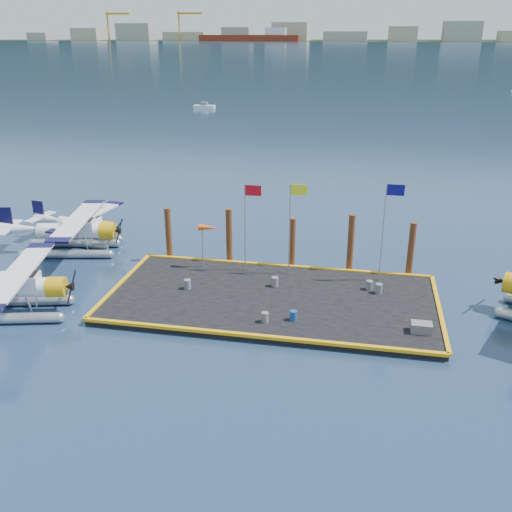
{
  "coord_description": "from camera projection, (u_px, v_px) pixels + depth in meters",
  "views": [
    {
      "loc": [
        5.16,
        -31.45,
        15.75
      ],
      "look_at": [
        -1.4,
        2.0,
        2.21
      ],
      "focal_mm": 40.0,
      "sensor_mm": 36.0,
      "label": 1
    }
  ],
  "objects": [
    {
      "name": "drum_5",
      "position": [
        275.0,
        282.0,
        36.58
      ],
      "size": [
        0.45,
        0.45,
        0.63
      ],
      "primitive_type": "cylinder",
      "color": "slate",
      "rests_on": "dock"
    },
    {
      "name": "flagpole_red",
      "position": [
        248.0,
        215.0,
        37.67
      ],
      "size": [
        1.14,
        0.08,
        6.0
      ],
      "color": "#9A9BA3",
      "rests_on": "dock"
    },
    {
      "name": "seaplane_c",
      "position": [
        85.0,
        227.0,
        44.9
      ],
      "size": [
        7.79,
        8.57,
        3.03
      ],
      "rotation": [
        0.0,
        0.0,
        -1.71
      ],
      "color": "#959BA3",
      "rests_on": "ground"
    },
    {
      "name": "seaplane_b",
      "position": [
        74.0,
        233.0,
        42.8
      ],
      "size": [
        9.27,
        10.11,
        3.58
      ],
      "rotation": [
        0.0,
        0.0,
        -1.38
      ],
      "color": "#959BA3",
      "rests_on": "ground"
    },
    {
      "name": "windsock",
      "position": [
        209.0,
        229.0,
        38.59
      ],
      "size": [
        1.4,
        0.44,
        3.12
      ],
      "color": "#9A9BA3",
      "rests_on": "dock"
    },
    {
      "name": "flagpole_yellow",
      "position": [
        293.0,
        216.0,
        37.09
      ],
      "size": [
        1.14,
        0.08,
        6.2
      ],
      "color": "#9A9BA3",
      "rests_on": "dock"
    },
    {
      "name": "piling_0",
      "position": [
        169.0,
        235.0,
        41.12
      ],
      "size": [
        0.44,
        0.44,
        4.0
      ],
      "primitive_type": "cylinder",
      "color": "#4B2615",
      "rests_on": "ground"
    },
    {
      "name": "piling_3",
      "position": [
        351.0,
        245.0,
        38.74
      ],
      "size": [
        0.44,
        0.44,
        4.3
      ],
      "primitive_type": "cylinder",
      "color": "#4B2615",
      "rests_on": "ground"
    },
    {
      "name": "drum_1",
      "position": [
        293.0,
        315.0,
        32.31
      ],
      "size": [
        0.41,
        0.41,
        0.57
      ],
      "primitive_type": "cylinder",
      "color": "navy",
      "rests_on": "dock"
    },
    {
      "name": "drum_4",
      "position": [
        369.0,
        285.0,
        36.13
      ],
      "size": [
        0.42,
        0.42,
        0.59
      ],
      "primitive_type": "cylinder",
      "color": "slate",
      "rests_on": "dock"
    },
    {
      "name": "dock",
      "position": [
        272.0,
        299.0,
        35.34
      ],
      "size": [
        20.0,
        10.0,
        0.4
      ],
      "primitive_type": "cube",
      "color": "black",
      "rests_on": "ground"
    },
    {
      "name": "piling_2",
      "position": [
        292.0,
        244.0,
        39.55
      ],
      "size": [
        0.44,
        0.44,
        3.8
      ],
      "primitive_type": "cylinder",
      "color": "#4B2615",
      "rests_on": "ground"
    },
    {
      "name": "far_backdrop",
      "position": [
        462.0,
        32.0,
        1573.64
      ],
      "size": [
        3050.0,
        2050.0,
        810.0
      ],
      "color": "black",
      "rests_on": "ground"
    },
    {
      "name": "drum_3",
      "position": [
        265.0,
        317.0,
        32.1
      ],
      "size": [
        0.41,
        0.41,
        0.58
      ],
      "primitive_type": "cylinder",
      "color": "slate",
      "rests_on": "dock"
    },
    {
      "name": "piling_1",
      "position": [
        229.0,
        237.0,
        40.28
      ],
      "size": [
        0.44,
        0.44,
        4.2
      ],
      "primitive_type": "cylinder",
      "color": "#4B2615",
      "rests_on": "ground"
    },
    {
      "name": "drum_0",
      "position": [
        187.0,
        284.0,
        36.21
      ],
      "size": [
        0.45,
        0.45,
        0.63
      ],
      "primitive_type": "cylinder",
      "color": "slate",
      "rests_on": "dock"
    },
    {
      "name": "ground",
      "position": [
        272.0,
        302.0,
        35.42
      ],
      "size": [
        4000.0,
        4000.0,
        0.0
      ],
      "primitive_type": "plane",
      "color": "#162843",
      "rests_on": "ground"
    },
    {
      "name": "drum_2",
      "position": [
        379.0,
        289.0,
        35.62
      ],
      "size": [
        0.44,
        0.44,
        0.62
      ],
      "primitive_type": "cylinder",
      "color": "slate",
      "rests_on": "dock"
    },
    {
      "name": "crate",
      "position": [
        421.0,
        328.0,
        31.01
      ],
      "size": [
        1.12,
        0.74,
        0.56
      ],
      "primitive_type": "cube",
      "color": "slate",
      "rests_on": "dock"
    },
    {
      "name": "dock_bumpers",
      "position": [
        272.0,
        295.0,
        35.24
      ],
      "size": [
        20.25,
        10.25,
        0.18
      ],
      "primitive_type": null,
      "color": "orange",
      "rests_on": "dock"
    },
    {
      "name": "seaplane_a",
      "position": [
        13.0,
        290.0,
        33.37
      ],
      "size": [
        9.28,
        10.04,
        3.56
      ],
      "rotation": [
        0.0,
        0.0,
        -1.33
      ],
      "color": "#959BA3",
      "rests_on": "ground"
    },
    {
      "name": "piling_4",
      "position": [
        411.0,
        251.0,
        38.08
      ],
      "size": [
        0.44,
        0.44,
        4.0
      ],
      "primitive_type": "cylinder",
      "color": "#4B2615",
      "rests_on": "ground"
    },
    {
      "name": "flagpole_blue",
      "position": [
        387.0,
        218.0,
        35.96
      ],
      "size": [
        1.14,
        0.08,
        6.5
      ],
      "color": "#9A9BA3",
      "rests_on": "dock"
    }
  ]
}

